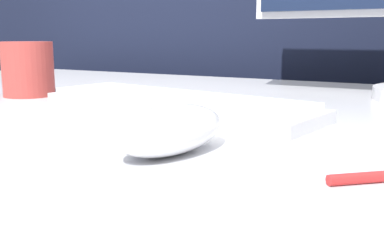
% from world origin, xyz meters
% --- Properties ---
extents(partition_panel, '(5.00, 0.03, 1.13)m').
position_xyz_m(partition_panel, '(0.00, 0.71, 0.57)').
color(partition_panel, black).
rests_on(partition_panel, ground_plane).
extents(computer_mouse_near, '(0.08, 0.13, 0.04)m').
position_xyz_m(computer_mouse_near, '(0.06, -0.13, 0.77)').
color(computer_mouse_near, white).
rests_on(computer_mouse_near, desk).
extents(keyboard, '(0.42, 0.19, 0.02)m').
position_xyz_m(keyboard, '(-0.05, 0.06, 0.76)').
color(keyboard, silver).
rests_on(keyboard, desk).
extents(mug, '(0.09, 0.09, 0.09)m').
position_xyz_m(mug, '(-0.35, 0.08, 0.79)').
color(mug, '#A33833').
rests_on(mug, desk).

